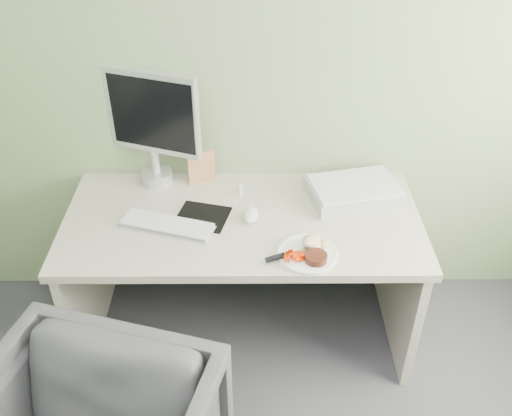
{
  "coord_description": "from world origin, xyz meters",
  "views": [
    {
      "loc": [
        0.05,
        -0.4,
        2.27
      ],
      "look_at": [
        0.06,
        1.5,
        0.88
      ],
      "focal_mm": 40.0,
      "sensor_mm": 36.0,
      "label": 1
    }
  ],
  "objects_px": {
    "scanner": "(354,192)",
    "monitor": "(152,122)",
    "plate": "(307,254)",
    "desk": "(243,250)"
  },
  "relations": [
    {
      "from": "monitor",
      "to": "plate",
      "type": "bearing_deg",
      "value": -19.82
    },
    {
      "from": "plate",
      "to": "scanner",
      "type": "distance_m",
      "value": 0.48
    },
    {
      "from": "scanner",
      "to": "desk",
      "type": "bearing_deg",
      "value": -175.13
    },
    {
      "from": "plate",
      "to": "monitor",
      "type": "distance_m",
      "value": 0.94
    },
    {
      "from": "monitor",
      "to": "scanner",
      "type": "bearing_deg",
      "value": 10.5
    },
    {
      "from": "monitor",
      "to": "desk",
      "type": "bearing_deg",
      "value": -17.47
    },
    {
      "from": "plate",
      "to": "monitor",
      "type": "height_order",
      "value": "monitor"
    },
    {
      "from": "scanner",
      "to": "monitor",
      "type": "bearing_deg",
      "value": 158.19
    },
    {
      "from": "desk",
      "to": "scanner",
      "type": "xyz_separation_m",
      "value": [
        0.52,
        0.16,
        0.21
      ]
    },
    {
      "from": "desk",
      "to": "plate",
      "type": "distance_m",
      "value": 0.41
    }
  ]
}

